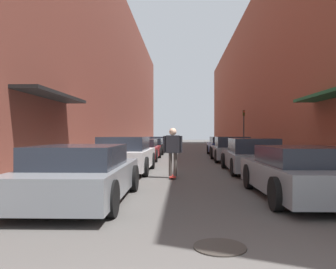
{
  "coord_description": "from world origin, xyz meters",
  "views": [
    {
      "loc": [
        -0.26,
        -1.97,
        1.5
      ],
      "look_at": [
        -0.87,
        12.01,
        1.48
      ],
      "focal_mm": 35.0,
      "sensor_mm": 36.0,
      "label": 1
    }
  ],
  "objects_px": {
    "parked_car_right_0": "(300,173)",
    "skateboarder": "(173,147)",
    "parked_car_left_0": "(81,174)",
    "parked_car_left_4": "(158,144)",
    "parked_car_right_3": "(222,146)",
    "parked_car_right_2": "(231,149)",
    "traffic_light": "(244,126)",
    "parked_car_left_1": "(125,155)",
    "parked_car_left_2": "(141,150)",
    "parked_car_left_3": "(152,146)",
    "manhole_cover": "(220,247)",
    "parked_car_right_1": "(252,156)"
  },
  "relations": [
    {
      "from": "parked_car_left_0",
      "to": "parked_car_right_0",
      "type": "xyz_separation_m",
      "value": [
        4.95,
        0.58,
        -0.01
      ]
    },
    {
      "from": "parked_car_left_3",
      "to": "parked_car_left_4",
      "type": "xyz_separation_m",
      "value": [
        0.02,
        5.52,
        0.03
      ]
    },
    {
      "from": "parked_car_right_2",
      "to": "parked_car_right_0",
      "type": "bearing_deg",
      "value": -89.88
    },
    {
      "from": "manhole_cover",
      "to": "parked_car_left_0",
      "type": "bearing_deg",
      "value": 134.4
    },
    {
      "from": "parked_car_right_1",
      "to": "parked_car_right_3",
      "type": "distance_m",
      "value": 10.51
    },
    {
      "from": "parked_car_left_0",
      "to": "parked_car_right_2",
      "type": "bearing_deg",
      "value": 66.05
    },
    {
      "from": "parked_car_right_0",
      "to": "manhole_cover",
      "type": "relative_size",
      "value": 6.13
    },
    {
      "from": "parked_car_left_2",
      "to": "parked_car_left_4",
      "type": "distance_m",
      "value": 11.15
    },
    {
      "from": "parked_car_left_4",
      "to": "parked_car_right_0",
      "type": "relative_size",
      "value": 0.95
    },
    {
      "from": "parked_car_left_2",
      "to": "parked_car_left_4",
      "type": "xyz_separation_m",
      "value": [
        0.11,
        11.15,
        0.02
      ]
    },
    {
      "from": "parked_car_left_3",
      "to": "manhole_cover",
      "type": "bearing_deg",
      "value": -82.12
    },
    {
      "from": "parked_car_right_0",
      "to": "manhole_cover",
      "type": "distance_m",
      "value": 4.07
    },
    {
      "from": "parked_car_right_2",
      "to": "skateboarder",
      "type": "xyz_separation_m",
      "value": [
        -3.03,
        -7.13,
        0.4
      ]
    },
    {
      "from": "parked_car_right_0",
      "to": "parked_car_right_1",
      "type": "height_order",
      "value": "parked_car_right_1"
    },
    {
      "from": "traffic_light",
      "to": "parked_car_right_1",
      "type": "bearing_deg",
      "value": -99.29
    },
    {
      "from": "parked_car_left_2",
      "to": "parked_car_right_1",
      "type": "relative_size",
      "value": 1.06
    },
    {
      "from": "parked_car_left_3",
      "to": "parked_car_right_2",
      "type": "distance_m",
      "value": 7.94
    },
    {
      "from": "parked_car_right_2",
      "to": "parked_car_right_3",
      "type": "xyz_separation_m",
      "value": [
        0.15,
        5.27,
        -0.01
      ]
    },
    {
      "from": "parked_car_left_2",
      "to": "skateboarder",
      "type": "height_order",
      "value": "skateboarder"
    },
    {
      "from": "parked_car_left_1",
      "to": "manhole_cover",
      "type": "bearing_deg",
      "value": -71.94
    },
    {
      "from": "parked_car_right_1",
      "to": "manhole_cover",
      "type": "distance_m",
      "value": 8.94
    },
    {
      "from": "traffic_light",
      "to": "parked_car_left_1",
      "type": "bearing_deg",
      "value": -117.22
    },
    {
      "from": "parked_car_left_2",
      "to": "parked_car_left_3",
      "type": "relative_size",
      "value": 1.17
    },
    {
      "from": "traffic_light",
      "to": "parked_car_left_4",
      "type": "bearing_deg",
      "value": 155.88
    },
    {
      "from": "parked_car_left_0",
      "to": "parked_car_right_3",
      "type": "bearing_deg",
      "value": 72.76
    },
    {
      "from": "traffic_light",
      "to": "parked_car_right_3",
      "type": "bearing_deg",
      "value": -123.49
    },
    {
      "from": "parked_car_left_0",
      "to": "parked_car_left_4",
      "type": "xyz_separation_m",
      "value": [
        -0.04,
        22.79,
        0.0
      ]
    },
    {
      "from": "parked_car_left_0",
      "to": "parked_car_left_3",
      "type": "xyz_separation_m",
      "value": [
        -0.06,
        17.27,
        -0.03
      ]
    },
    {
      "from": "parked_car_right_2",
      "to": "parked_car_right_3",
      "type": "relative_size",
      "value": 1.06
    },
    {
      "from": "parked_car_left_0",
      "to": "parked_car_left_4",
      "type": "relative_size",
      "value": 1.07
    },
    {
      "from": "parked_car_left_1",
      "to": "parked_car_left_3",
      "type": "height_order",
      "value": "parked_car_left_1"
    },
    {
      "from": "parked_car_left_3",
      "to": "manhole_cover",
      "type": "xyz_separation_m",
      "value": [
        2.77,
        -20.04,
        -0.58
      ]
    },
    {
      "from": "parked_car_right_0",
      "to": "parked_car_right_2",
      "type": "bearing_deg",
      "value": 90.12
    },
    {
      "from": "parked_car_right_0",
      "to": "skateboarder",
      "type": "bearing_deg",
      "value": 131.99
    },
    {
      "from": "parked_car_left_2",
      "to": "parked_car_left_4",
      "type": "height_order",
      "value": "parked_car_left_4"
    },
    {
      "from": "parked_car_left_2",
      "to": "traffic_light",
      "type": "relative_size",
      "value": 1.45
    },
    {
      "from": "parked_car_left_4",
      "to": "skateboarder",
      "type": "xyz_separation_m",
      "value": [
        1.94,
        -18.83,
        0.43
      ]
    },
    {
      "from": "parked_car_left_3",
      "to": "parked_car_right_2",
      "type": "xyz_separation_m",
      "value": [
        4.99,
        -6.17,
        0.06
      ]
    },
    {
      "from": "parked_car_right_1",
      "to": "manhole_cover",
      "type": "height_order",
      "value": "parked_car_right_1"
    },
    {
      "from": "parked_car_left_2",
      "to": "parked_car_right_2",
      "type": "height_order",
      "value": "parked_car_right_2"
    },
    {
      "from": "skateboarder",
      "to": "parked_car_right_2",
      "type": "bearing_deg",
      "value": 67.0
    },
    {
      "from": "parked_car_right_3",
      "to": "parked_car_left_2",
      "type": "bearing_deg",
      "value": -137.87
    },
    {
      "from": "parked_car_left_0",
      "to": "manhole_cover",
      "type": "distance_m",
      "value": 3.93
    },
    {
      "from": "parked_car_left_3",
      "to": "skateboarder",
      "type": "xyz_separation_m",
      "value": [
        1.96,
        -13.3,
        0.46
      ]
    },
    {
      "from": "parked_car_right_2",
      "to": "traffic_light",
      "type": "relative_size",
      "value": 1.27
    },
    {
      "from": "parked_car_left_4",
      "to": "parked_car_right_0",
      "type": "height_order",
      "value": "parked_car_left_4"
    },
    {
      "from": "parked_car_left_1",
      "to": "traffic_light",
      "type": "bearing_deg",
      "value": 62.78
    },
    {
      "from": "parked_car_right_0",
      "to": "skateboarder",
      "type": "xyz_separation_m",
      "value": [
        -3.05,
        3.39,
        0.45
      ]
    },
    {
      "from": "parked_car_left_4",
      "to": "traffic_light",
      "type": "xyz_separation_m",
      "value": [
        7.23,
        -3.24,
        1.55
      ]
    },
    {
      "from": "parked_car_left_3",
      "to": "parked_car_right_2",
      "type": "bearing_deg",
      "value": -51.05
    }
  ]
}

